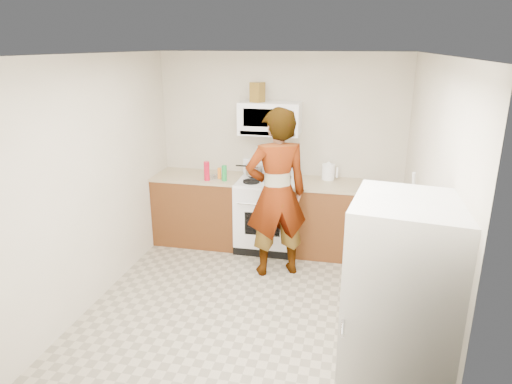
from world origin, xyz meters
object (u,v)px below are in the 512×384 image
(fridge, at_px, (401,324))
(kettle, at_px, (328,172))
(saucepan, at_px, (255,170))
(microwave, at_px, (270,118))
(person, at_px, (277,194))
(gas_range, at_px, (267,213))

(fridge, distance_m, kettle, 3.05)
(kettle, height_order, saucepan, kettle)
(microwave, distance_m, saucepan, 0.71)
(person, bearing_deg, kettle, -146.55)
(person, height_order, saucepan, person)
(gas_range, distance_m, person, 0.86)
(gas_range, relative_size, microwave, 1.49)
(fridge, bearing_deg, person, 127.66)
(microwave, height_order, person, person)
(fridge, xyz_separation_m, saucepan, (-1.62, 2.93, 0.17))
(kettle, bearing_deg, microwave, -174.01)
(microwave, distance_m, fridge, 3.36)
(gas_range, relative_size, kettle, 5.79)
(kettle, relative_size, saucepan, 0.82)
(kettle, xyz_separation_m, saucepan, (-0.95, -0.04, -0.01))
(kettle, bearing_deg, saucepan, -175.42)
(person, bearing_deg, saucepan, -87.05)
(microwave, xyz_separation_m, person, (0.23, -0.80, -0.72))
(fridge, relative_size, saucepan, 7.17)
(microwave, bearing_deg, gas_range, -90.00)
(gas_range, xyz_separation_m, kettle, (0.75, 0.18, 0.55))
(person, relative_size, fridge, 1.15)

